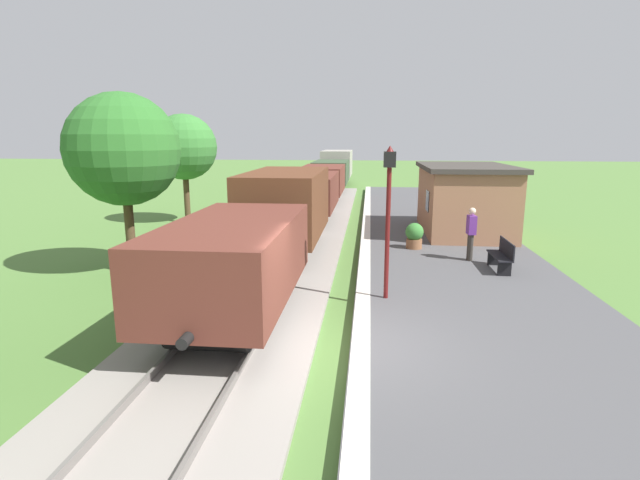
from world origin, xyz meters
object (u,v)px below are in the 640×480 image
at_px(potted_planter, 414,235).
at_px(tree_trackside_far, 184,147).
at_px(lamp_post_near, 389,195).
at_px(tree_trackside_mid, 123,150).
at_px(station_hut, 464,198).
at_px(person_waiting, 471,232).
at_px(freight_train, 317,185).
at_px(bench_down_platform, 446,204).
at_px(bench_near_hut, 502,255).

bearing_deg(potted_planter, tree_trackside_far, 151.77).
xyz_separation_m(lamp_post_near, tree_trackside_mid, (-7.74, 2.36, 0.96)).
relative_size(station_hut, tree_trackside_far, 1.11).
xyz_separation_m(person_waiting, lamp_post_near, (-2.80, -4.01, 1.62)).
bearing_deg(station_hut, freight_train, 136.68).
relative_size(freight_train, person_waiting, 22.92).
height_order(bench_down_platform, tree_trackside_far, tree_trackside_far).
height_order(freight_train, lamp_post_near, lamp_post_near).
bearing_deg(freight_train, tree_trackside_far, -145.83).
bearing_deg(bench_down_platform, tree_trackside_far, -168.20).
bearing_deg(bench_down_platform, tree_trackside_mid, -134.28).
height_order(lamp_post_near, tree_trackside_mid, tree_trackside_mid).
relative_size(freight_train, bench_down_platform, 26.13).
height_order(freight_train, tree_trackside_mid, tree_trackside_mid).
bearing_deg(tree_trackside_mid, person_waiting, 8.90).
xyz_separation_m(person_waiting, tree_trackside_mid, (-10.53, -1.65, 2.58)).
xyz_separation_m(freight_train, bench_near_hut, (6.86, -12.39, -0.78)).
distance_m(station_hut, potted_planter, 4.11).
xyz_separation_m(bench_near_hut, person_waiting, (-0.70, 1.14, 0.46)).
relative_size(bench_down_platform, tree_trackside_mid, 0.28).
distance_m(freight_train, station_hut, 9.35).
distance_m(bench_near_hut, person_waiting, 1.41).
bearing_deg(potted_planter, bench_near_hut, -49.00).
bearing_deg(bench_down_platform, potted_planter, -105.63).
xyz_separation_m(freight_train, lamp_post_near, (3.36, -15.26, 1.30)).
bearing_deg(station_hut, bench_down_platform, 89.36).
bearing_deg(lamp_post_near, tree_trackside_far, 129.85).
distance_m(freight_train, lamp_post_near, 15.68).
distance_m(station_hut, tree_trackside_mid, 13.10).
relative_size(freight_train, lamp_post_near, 10.59).
bearing_deg(bench_near_hut, freight_train, 118.95).
height_order(bench_down_platform, potted_planter, potted_planter).
height_order(bench_near_hut, lamp_post_near, lamp_post_near).
xyz_separation_m(potted_planter, tree_trackside_far, (-10.51, 5.65, 2.93)).
bearing_deg(tree_trackside_far, tree_trackside_mid, -79.68).
relative_size(potted_planter, lamp_post_near, 0.25).
height_order(potted_planter, tree_trackside_mid, tree_trackside_mid).
relative_size(bench_near_hut, bench_down_platform, 1.00).
bearing_deg(tree_trackside_far, station_hut, -10.39).
bearing_deg(lamp_post_near, station_hut, 68.74).
height_order(person_waiting, lamp_post_near, lamp_post_near).
distance_m(bench_near_hut, potted_planter, 3.55).
bearing_deg(bench_near_hut, station_hut, 90.54).
height_order(station_hut, tree_trackside_mid, tree_trackside_mid).
xyz_separation_m(bench_down_platform, potted_planter, (-2.33, -8.33, 0.00)).
bearing_deg(station_hut, lamp_post_near, -111.26).
height_order(tree_trackside_mid, tree_trackside_far, tree_trackside_mid).
relative_size(bench_near_hut, tree_trackside_mid, 0.28).
distance_m(person_waiting, tree_trackside_far, 14.33).
relative_size(station_hut, bench_down_platform, 3.87).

